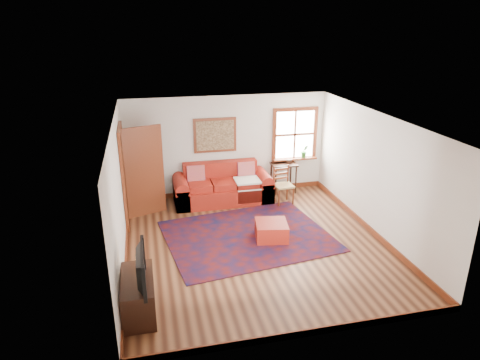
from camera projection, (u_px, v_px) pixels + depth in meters
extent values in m
plane|color=#3F1E10|center=(255.00, 244.00, 8.49)|extent=(5.50, 5.50, 0.00)
cube|color=silver|center=(227.00, 146.00, 10.56)|extent=(5.00, 0.04, 2.50)
cube|color=silver|center=(310.00, 259.00, 5.54)|extent=(5.00, 0.04, 2.50)
cube|color=silver|center=(119.00, 196.00, 7.53)|extent=(0.04, 5.50, 2.50)
cube|color=silver|center=(376.00, 175.00, 8.58)|extent=(0.04, 5.50, 2.50)
cube|color=white|center=(256.00, 120.00, 7.62)|extent=(5.00, 5.50, 0.04)
cube|color=maroon|center=(228.00, 191.00, 10.97)|extent=(5.00, 0.03, 0.12)
cube|color=maroon|center=(126.00, 255.00, 7.95)|extent=(0.03, 5.50, 0.12)
cube|color=maroon|center=(369.00, 228.00, 8.99)|extent=(0.03, 5.50, 0.12)
cube|color=white|center=(295.00, 134.00, 10.85)|extent=(1.00, 0.02, 1.20)
cube|color=maroon|center=(296.00, 109.00, 10.61)|extent=(1.18, 0.06, 0.09)
cube|color=maroon|center=(294.00, 159.00, 11.06)|extent=(1.18, 0.06, 0.09)
cube|color=maroon|center=(274.00, 136.00, 10.72)|extent=(0.09, 0.06, 1.20)
cube|color=maroon|center=(315.00, 133.00, 10.95)|extent=(0.09, 0.06, 1.20)
cube|color=maroon|center=(295.00, 135.00, 10.83)|extent=(1.00, 0.04, 0.05)
cube|color=maroon|center=(295.00, 159.00, 10.99)|extent=(1.15, 0.20, 0.04)
imported|color=#276D26|center=(304.00, 151.00, 10.96)|extent=(0.18, 0.15, 0.33)
cube|color=black|center=(123.00, 178.00, 9.07)|extent=(0.02, 0.90, 2.05)
cube|color=maroon|center=(124.00, 186.00, 8.62)|extent=(0.06, 0.09, 2.05)
cube|color=maroon|center=(125.00, 170.00, 9.53)|extent=(0.06, 0.09, 2.05)
cube|color=maroon|center=(119.00, 129.00, 8.70)|extent=(0.06, 1.08, 0.09)
cube|color=maroon|center=(144.00, 172.00, 9.44)|extent=(0.86, 0.35, 2.05)
cube|color=silver|center=(144.00, 167.00, 9.40)|extent=(0.56, 0.22, 1.33)
cube|color=maroon|center=(215.00, 135.00, 10.37)|extent=(1.05, 0.04, 0.85)
cube|color=tan|center=(215.00, 135.00, 10.35)|extent=(0.92, 0.03, 0.72)
cube|color=#4F0D0B|center=(247.00, 236.00, 8.78)|extent=(3.56, 3.01, 0.02)
cube|color=#9F2014|center=(223.00, 194.00, 10.41)|extent=(2.35, 0.97, 0.41)
cube|color=#9F2014|center=(220.00, 171.00, 10.58)|extent=(1.82, 0.27, 0.51)
cube|color=#9F2014|center=(181.00, 195.00, 10.18)|extent=(0.33, 0.97, 0.51)
cube|color=#9F2014|center=(263.00, 188.00, 10.61)|extent=(0.33, 0.97, 0.51)
cube|color=orange|center=(196.00, 174.00, 10.28)|extent=(0.43, 0.21, 0.44)
cube|color=orange|center=(246.00, 170.00, 10.54)|extent=(0.43, 0.21, 0.44)
cube|color=silver|center=(247.00, 180.00, 10.24)|extent=(0.59, 0.53, 0.04)
cube|color=#9F2014|center=(271.00, 231.00, 8.62)|extent=(0.73, 0.73, 0.36)
cube|color=black|center=(284.00, 164.00, 10.84)|extent=(0.64, 0.48, 0.04)
cylinder|color=black|center=(276.00, 182.00, 10.73)|extent=(0.04, 0.04, 0.72)
cylinder|color=black|center=(296.00, 180.00, 10.85)|extent=(0.04, 0.04, 0.72)
cylinder|color=black|center=(271.00, 177.00, 11.10)|extent=(0.04, 0.04, 0.72)
cylinder|color=black|center=(291.00, 175.00, 11.21)|extent=(0.04, 0.04, 0.72)
cube|color=tan|center=(284.00, 186.00, 10.22)|extent=(0.46, 0.44, 0.04)
cylinder|color=maroon|center=(279.00, 198.00, 10.09)|extent=(0.04, 0.04, 0.44)
cylinder|color=maroon|center=(293.00, 197.00, 10.20)|extent=(0.04, 0.04, 0.44)
cylinder|color=maroon|center=(274.00, 184.00, 10.32)|extent=(0.04, 0.04, 0.91)
cylinder|color=maroon|center=(288.00, 182.00, 10.43)|extent=(0.04, 0.04, 0.91)
cube|color=maroon|center=(281.00, 173.00, 10.28)|extent=(0.37, 0.07, 0.27)
cube|color=black|center=(138.00, 295.00, 6.41)|extent=(0.48, 1.06, 0.58)
imported|color=black|center=(137.00, 268.00, 6.07)|extent=(0.12, 0.95, 0.55)
cylinder|color=silver|center=(139.00, 260.00, 6.64)|extent=(0.12, 0.12, 0.18)
cylinder|color=#FFA53F|center=(140.00, 261.00, 6.65)|extent=(0.07, 0.07, 0.12)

